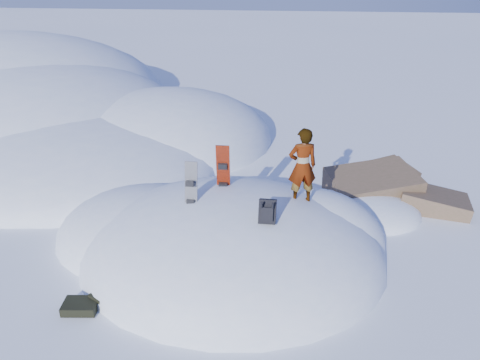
# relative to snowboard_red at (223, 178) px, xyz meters

# --- Properties ---
(ground) EXTENTS (120.00, 120.00, 0.00)m
(ground) POSITION_rel_snowboard_red_xyz_m (0.29, -0.73, -1.64)
(ground) COLOR white
(ground) RESTS_ON ground
(snow_mound) EXTENTS (8.00, 6.00, 3.00)m
(snow_mound) POSITION_rel_snowboard_red_xyz_m (0.11, -0.49, -1.64)
(snow_mound) COLOR white
(snow_mound) RESTS_ON ground
(snow_ridge) EXTENTS (21.50, 18.50, 6.40)m
(snow_ridge) POSITION_rel_snowboard_red_xyz_m (-10.15, 9.12, -1.64)
(snow_ridge) COLOR white
(snow_ridge) RESTS_ON ground
(rock_outcrop) EXTENTS (4.68, 4.41, 1.68)m
(rock_outcrop) POSITION_rel_snowboard_red_xyz_m (4.00, 2.28, -1.62)
(rock_outcrop) COLOR brown
(rock_outcrop) RESTS_ON ground
(snowboard_red) EXTENTS (0.31, 0.22, 1.67)m
(snowboard_red) POSITION_rel_snowboard_red_xyz_m (0.00, 0.00, 0.00)
(snowboard_red) COLOR #B82809
(snowboard_red) RESTS_ON snow_mound
(snowboard_dark) EXTENTS (0.28, 0.31, 1.46)m
(snowboard_dark) POSITION_rel_snowboard_red_xyz_m (-0.57, -0.90, -0.02)
(snowboard_dark) COLOR black
(snowboard_dark) RESTS_ON snow_mound
(backpack) EXTENTS (0.36, 0.46, 0.59)m
(backpack) POSITION_rel_snowboard_red_xyz_m (1.12, -1.47, -0.02)
(backpack) COLOR black
(backpack) RESTS_ON snow_mound
(gear_pile) EXTENTS (0.87, 0.66, 0.23)m
(gear_pile) POSITION_rel_snowboard_red_xyz_m (-2.34, -2.91, -1.52)
(gear_pile) COLOR black
(gear_pile) RESTS_ON ground
(person) EXTENTS (0.72, 0.57, 1.74)m
(person) POSITION_rel_snowboard_red_xyz_m (1.79, -0.25, 0.49)
(person) COLOR slate
(person) RESTS_ON snow_mound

